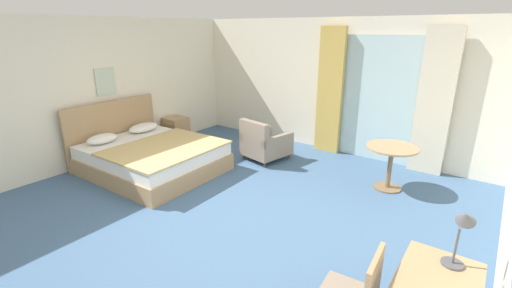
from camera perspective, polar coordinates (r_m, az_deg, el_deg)
name	(u,v)px	position (r m, az deg, el deg)	size (l,w,h in m)	color
ground	(213,221)	(4.71, -7.16, -12.44)	(6.79, 7.50, 0.10)	#426084
wall_back	(332,86)	(7.06, 12.46, 9.33)	(6.39, 0.12, 2.57)	silver
wall_left	(76,95)	(6.72, -27.62, 7.21)	(0.12, 7.10, 2.57)	silver
balcony_glass_door	(379,100)	(6.68, 19.67, 6.83)	(1.40, 0.02, 2.26)	silver
curtain_panel_left	(330,92)	(6.89, 12.13, 8.47)	(0.50, 0.10, 2.41)	tan
curtain_panel_right	(434,103)	(6.37, 27.39, 6.00)	(0.54, 0.10, 2.41)	beige
bed	(150,155)	(6.25, -17.10, -1.81)	(2.22, 1.86, 1.11)	tan
nightstand	(176,130)	(7.67, -13.05, 2.28)	(0.44, 0.43, 0.55)	tan
desk_lamp	(463,228)	(2.98, 30.99, -11.78)	(0.17, 0.30, 0.40)	#4C4C51
armchair_by_window	(264,144)	(6.46, 1.40, 0.07)	(0.81, 0.88, 0.79)	gray
round_cafe_table	(391,157)	(5.61, 21.42, -2.06)	(0.75, 0.75, 0.69)	tan
framed_picture	(105,82)	(6.87, -23.62, 9.44)	(0.03, 0.38, 0.47)	#B7C6B2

